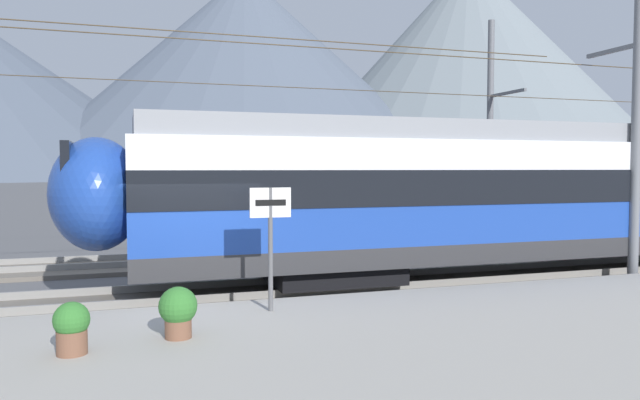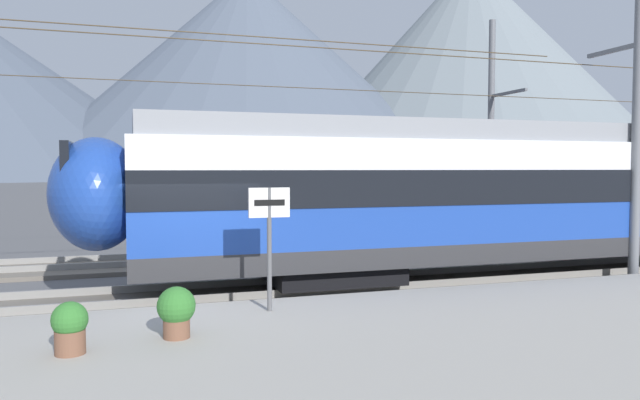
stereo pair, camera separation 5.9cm
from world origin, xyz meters
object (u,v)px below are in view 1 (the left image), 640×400
(platform_sign, at_px, (270,221))
(potted_plant_platform_edge, at_px, (72,325))
(catenary_mast_mid, at_px, (634,116))
(catenary_mast_far_side, at_px, (492,129))
(potted_plant_by_shelter, at_px, (178,309))
(train_near_platform, at_px, (569,190))

(platform_sign, relative_size, potted_plant_platform_edge, 3.04)
(potted_plant_platform_edge, bearing_deg, catenary_mast_mid, 13.71)
(platform_sign, bearing_deg, potted_plant_platform_edge, -153.30)
(catenary_mast_mid, height_order, catenary_mast_far_side, catenary_mast_far_side)
(catenary_mast_mid, bearing_deg, potted_plant_by_shelter, -166.31)
(catenary_mast_mid, bearing_deg, train_near_platform, 114.66)
(catenary_mast_mid, relative_size, platform_sign, 18.48)
(potted_plant_platform_edge, height_order, potted_plant_by_shelter, potted_plant_by_shelter)
(catenary_mast_mid, relative_size, potted_plant_by_shelter, 52.58)
(train_near_platform, relative_size, catenary_mast_mid, 0.63)
(train_near_platform, distance_m, catenary_mast_far_side, 7.37)
(potted_plant_platform_edge, bearing_deg, potted_plant_by_shelter, 13.84)
(potted_plant_platform_edge, xyz_separation_m, potted_plant_by_shelter, (1.37, 0.34, 0.04))
(train_near_platform, xyz_separation_m, potted_plant_platform_edge, (-11.52, -4.34, -1.47))
(platform_sign, height_order, potted_plant_by_shelter, platform_sign)
(catenary_mast_far_side, relative_size, platform_sign, 18.48)
(train_near_platform, bearing_deg, catenary_mast_mid, -65.34)
(train_near_platform, distance_m, platform_sign, 8.98)
(catenary_mast_far_side, bearing_deg, train_near_platform, -108.14)
(catenary_mast_mid, relative_size, catenary_mast_far_side, 1.00)
(train_near_platform, relative_size, potted_plant_platform_edge, 35.37)
(platform_sign, distance_m, potted_plant_platform_edge, 3.55)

